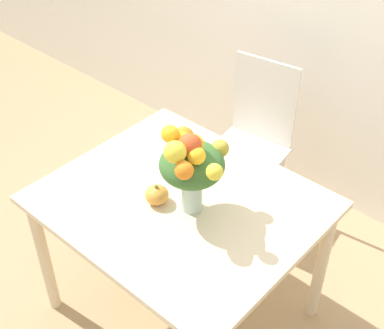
{
  "coord_description": "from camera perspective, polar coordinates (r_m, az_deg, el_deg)",
  "views": [
    {
      "loc": [
        1.22,
        -1.29,
        2.38
      ],
      "look_at": [
        0.07,
        -0.01,
        1.02
      ],
      "focal_mm": 50.0,
      "sensor_mm": 36.0,
      "label": 1
    }
  ],
  "objects": [
    {
      "name": "ground_plane",
      "position": [
        2.97,
        -1.02,
        -15.0
      ],
      "size": [
        12.0,
        12.0,
        0.0
      ],
      "primitive_type": "plane",
      "color": "tan"
    },
    {
      "name": "dining_table",
      "position": [
        2.46,
        -1.19,
        -5.59
      ],
      "size": [
        1.17,
        1.0,
        0.78
      ],
      "color": "beige",
      "rests_on": "ground_plane"
    },
    {
      "name": "flower_vase",
      "position": [
        2.18,
        -0.06,
        0.09
      ],
      "size": [
        0.33,
        0.33,
        0.42
      ],
      "color": "#B2CCBC",
      "rests_on": "dining_table"
    },
    {
      "name": "pumpkin",
      "position": [
        2.35,
        -3.77,
        -3.25
      ],
      "size": [
        0.11,
        0.11,
        0.1
      ],
      "color": "gold",
      "rests_on": "dining_table"
    },
    {
      "name": "dining_chair_near_window",
      "position": [
        3.2,
        6.4,
        2.38
      ],
      "size": [
        0.47,
        0.47,
        1.0
      ],
      "rotation": [
        0.0,
        0.0,
        0.14
      ],
      "color": "white",
      "rests_on": "ground_plane"
    }
  ]
}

